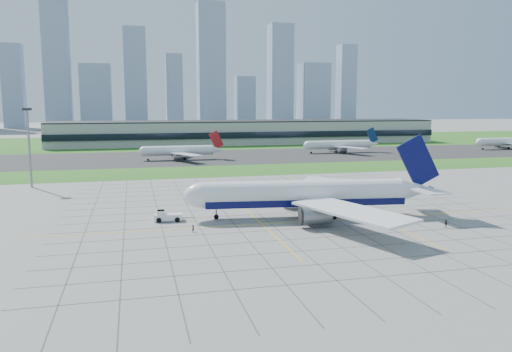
{
  "coord_description": "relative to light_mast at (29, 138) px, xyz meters",
  "views": [
    {
      "loc": [
        -37.52,
        -107.98,
        26.62
      ],
      "look_at": [
        -4.64,
        24.98,
        7.0
      ],
      "focal_mm": 35.0,
      "sensor_mm": 36.0,
      "label": 1
    }
  ],
  "objects": [
    {
      "name": "ground",
      "position": [
        70.0,
        -65.0,
        -16.18
      ],
      "size": [
        1400.0,
        1400.0,
        0.0
      ],
      "primitive_type": "plane",
      "color": "gray",
      "rests_on": "ground"
    },
    {
      "name": "grass_median",
      "position": [
        70.0,
        25.0,
        -16.16
      ],
      "size": [
        700.0,
        35.0,
        0.04
      ],
      "primitive_type": "cube",
      "color": "#23641C",
      "rests_on": "ground"
    },
    {
      "name": "asphalt_taxiway",
      "position": [
        70.0,
        80.0,
        -16.15
      ],
      "size": [
        700.0,
        75.0,
        0.04
      ],
      "primitive_type": "cube",
      "color": "#383838",
      "rests_on": "ground"
    },
    {
      "name": "grass_far",
      "position": [
        70.0,
        190.0,
        -16.16
      ],
      "size": [
        700.0,
        145.0,
        0.04
      ],
      "primitive_type": "cube",
      "color": "#23641C",
      "rests_on": "ground"
    },
    {
      "name": "apron_markings",
      "position": [
        70.43,
        -53.91,
        -16.17
      ],
      "size": [
        120.0,
        130.0,
        0.03
      ],
      "color": "#474744",
      "rests_on": "ground"
    },
    {
      "name": "terminal",
      "position": [
        110.0,
        164.87,
        -8.29
      ],
      "size": [
        260.0,
        43.0,
        15.8
      ],
      "color": "#B7B7B2",
      "rests_on": "ground"
    },
    {
      "name": "light_mast",
      "position": [
        0.0,
        0.0,
        0.0
      ],
      "size": [
        2.5,
        2.5,
        25.6
      ],
      "color": "gray",
      "rests_on": "ground"
    },
    {
      "name": "city_skyline",
      "position": [
        61.29,
        455.0,
        42.91
      ],
      "size": [
        523.0,
        32.4,
        160.0
      ],
      "color": "#92A1BF",
      "rests_on": "ground"
    },
    {
      "name": "airliner",
      "position": [
        72.33,
        -62.32,
        -10.82
      ],
      "size": [
        62.14,
        62.62,
        19.59
      ],
      "rotation": [
        0.0,
        0.0,
        -0.12
      ],
      "color": "white",
      "rests_on": "ground"
    },
    {
      "name": "pushback_tug",
      "position": [
        39.53,
        -58.83,
        -15.05
      ],
      "size": [
        9.26,
        3.84,
        2.55
      ],
      "rotation": [
        0.0,
        0.0,
        -0.12
      ],
      "color": "white",
      "rests_on": "ground"
    },
    {
      "name": "crew_near",
      "position": [
        44.18,
        -70.45,
        -15.4
      ],
      "size": [
        0.67,
        0.66,
        1.57
      ],
      "primitive_type": "imported",
      "rotation": [
        0.0,
        0.0,
        0.73
      ],
      "color": "black",
      "rests_on": "ground"
    },
    {
      "name": "crew_far",
      "position": [
        98.23,
        -80.0,
        -15.32
      ],
      "size": [
        1.05,
        0.99,
        1.73
      ],
      "primitive_type": "imported",
      "rotation": [
        0.0,
        0.0,
        -0.54
      ],
      "color": "#2A251C",
      "rests_on": "ground"
    },
    {
      "name": "distant_jet_1",
      "position": [
        54.58,
        70.72,
        -11.7
      ],
      "size": [
        38.75,
        42.66,
        14.08
      ],
      "color": "white",
      "rests_on": "ground"
    },
    {
      "name": "distant_jet_2",
      "position": [
        144.81,
        86.04,
        -11.69
      ],
      "size": [
        42.3,
        42.66,
        14.08
      ],
      "color": "white",
      "rests_on": "ground"
    },
    {
      "name": "distant_jet_3",
      "position": [
        253.31,
        83.28,
        -11.69
      ],
      "size": [
        44.09,
        42.66,
        14.08
      ],
      "color": "white",
      "rests_on": "ground"
    }
  ]
}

